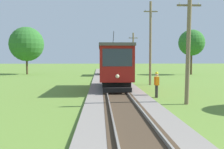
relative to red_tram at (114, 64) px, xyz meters
The scene contains 8 objects.
red_tram is the anchor object (origin of this frame).
freight_car 19.12m from the red_tram, 90.01° to the left, with size 2.40×5.20×2.31m.
utility_pole_near_tram 8.39m from the red_tram, 62.13° to the right, with size 1.40×0.52×6.53m.
utility_pole_mid 6.00m from the red_tram, 46.27° to the left, with size 1.40×0.35×8.43m.
utility_pole_far 18.28m from the red_tram, 77.71° to the left, with size 1.40×0.24×6.61m.
track_worker 5.39m from the red_tram, 59.30° to the right, with size 0.30×0.41×1.78m.
tree_left_near 26.42m from the red_tram, 121.12° to the left, with size 5.77×5.77×7.99m.
tree_left_far 25.04m from the red_tram, 55.80° to the left, with size 4.32×4.32×7.47m.
Camera 1 is at (-1.22, -3.45, 2.71)m, focal length 41.90 mm.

